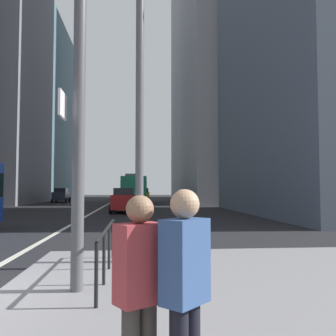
% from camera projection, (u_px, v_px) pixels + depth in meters
% --- Properties ---
extents(ground_plane, '(160.00, 160.00, 0.00)m').
position_uv_depth(ground_plane, '(88.00, 215.00, 26.23)').
color(ground_plane, black).
extents(median_island, '(9.00, 10.00, 0.15)m').
position_uv_depth(median_island, '(271.00, 306.00, 5.82)').
color(median_island, gray).
rests_on(median_island, ground).
extents(lane_centre_line, '(0.20, 80.00, 0.01)m').
position_uv_depth(lane_centre_line, '(101.00, 208.00, 36.18)').
color(lane_centre_line, beige).
rests_on(lane_centre_line, ground).
extents(office_tower_left_far, '(11.26, 23.99, 33.05)m').
position_uv_depth(office_tower_left_far, '(36.00, 113.00, 71.69)').
color(office_tower_left_far, slate).
rests_on(office_tower_left_far, ground).
extents(office_tower_right_mid, '(13.80, 20.06, 54.59)m').
position_uv_depth(office_tower_right_mid, '(233.00, 10.00, 52.65)').
color(office_tower_right_mid, '#9E9EA3').
rests_on(office_tower_right_mid, ground).
extents(office_tower_right_far, '(11.84, 17.98, 54.11)m').
position_uv_depth(office_tower_right_far, '(205.00, 62.00, 73.84)').
color(office_tower_right_far, gray).
rests_on(office_tower_right_far, ground).
extents(city_bus_red_receding, '(2.74, 11.32, 3.40)m').
position_uv_depth(city_bus_red_receding, '(134.00, 189.00, 41.11)').
color(city_bus_red_receding, '#198456').
rests_on(city_bus_red_receding, ground).
extents(city_bus_red_distant, '(2.91, 10.91, 3.40)m').
position_uv_depth(city_bus_red_distant, '(136.00, 189.00, 63.35)').
color(city_bus_red_distant, '#198456').
rests_on(city_bus_red_distant, ground).
extents(car_oncoming_mid, '(2.11, 4.15, 1.94)m').
position_uv_depth(car_oncoming_mid, '(61.00, 195.00, 50.46)').
color(car_oncoming_mid, '#232838').
rests_on(car_oncoming_mid, ground).
extents(car_receding_near, '(2.10, 4.08, 1.94)m').
position_uv_depth(car_receding_near, '(143.00, 195.00, 52.18)').
color(car_receding_near, gold).
rests_on(car_receding_near, ground).
extents(car_receding_far, '(2.15, 4.45, 1.94)m').
position_uv_depth(car_receding_far, '(124.00, 200.00, 29.19)').
color(car_receding_far, maroon).
rests_on(car_receding_far, ground).
extents(street_lamp_post, '(5.50, 0.32, 8.00)m').
position_uv_depth(street_lamp_post, '(140.00, 53.00, 9.22)').
color(street_lamp_post, '#56565B').
rests_on(street_lamp_post, median_island).
extents(pedestrian_railing, '(0.06, 4.03, 0.98)m').
position_uv_depth(pedestrian_railing, '(107.00, 240.00, 7.50)').
color(pedestrian_railing, black).
rests_on(pedestrian_railing, median_island).
extents(pedestrian_waiting, '(0.44, 0.44, 1.76)m').
position_uv_depth(pedestrian_waiting, '(185.00, 288.00, 2.92)').
color(pedestrian_waiting, black).
rests_on(pedestrian_waiting, median_island).
extents(pedestrian_walking, '(0.45, 0.40, 1.71)m').
position_uv_depth(pedestrian_walking, '(140.00, 289.00, 3.00)').
color(pedestrian_walking, '#423D38').
rests_on(pedestrian_walking, median_island).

